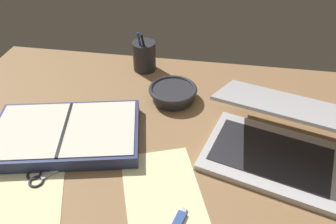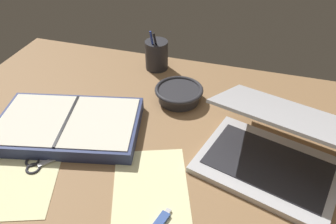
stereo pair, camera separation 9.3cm
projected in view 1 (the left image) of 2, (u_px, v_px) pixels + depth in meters
desk_top at (150, 148)px, 92.84cm from camera, size 140.00×100.00×2.00cm
laptop at (276, 139)px, 86.46cm from camera, size 41.92×40.23×17.98cm
bowl at (173, 93)px, 107.95cm from camera, size 15.98×15.98×4.72cm
pen_cup at (144, 56)px, 121.65cm from camera, size 8.49×8.49×15.77cm
planner at (66, 134)px, 92.99cm from camera, size 45.64×33.61×4.38cm
scissors at (42, 175)px, 83.18cm from camera, size 12.81×11.37×0.80cm
paper_sheet_front at (163, 195)px, 78.79cm from camera, size 27.22×33.68×0.16cm
paper_sheet_beside_planner at (28, 186)px, 80.80cm from camera, size 26.03×33.11×0.16cm
usb_drive at (178, 222)px, 72.41cm from camera, size 3.50×7.37×1.00cm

